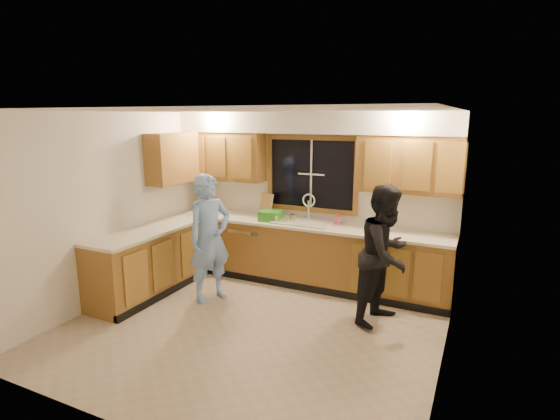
# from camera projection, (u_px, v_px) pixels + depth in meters

# --- Properties ---
(floor) EXTENTS (4.20, 4.20, 0.00)m
(floor) POSITION_uv_depth(u_px,v_px,m) (251.00, 328.00, 5.13)
(floor) COLOR tan
(floor) RESTS_ON ground
(ceiling) EXTENTS (4.20, 4.20, 0.00)m
(ceiling) POSITION_uv_depth(u_px,v_px,m) (247.00, 110.00, 4.61)
(ceiling) COLOR white
(wall_back) EXTENTS (4.20, 0.00, 4.20)m
(wall_back) POSITION_uv_depth(u_px,v_px,m) (311.00, 197.00, 6.55)
(wall_back) COLOR white
(wall_back) RESTS_ON ground
(wall_left) EXTENTS (0.00, 3.80, 3.80)m
(wall_left) POSITION_uv_depth(u_px,v_px,m) (110.00, 208.00, 5.75)
(wall_left) COLOR white
(wall_left) RESTS_ON ground
(wall_right) EXTENTS (0.00, 3.80, 3.80)m
(wall_right) POSITION_uv_depth(u_px,v_px,m) (450.00, 249.00, 3.99)
(wall_right) COLOR white
(wall_right) RESTS_ON ground
(base_cabinets_back) EXTENTS (4.20, 0.60, 0.88)m
(base_cabinets_back) POSITION_uv_depth(u_px,v_px,m) (303.00, 254.00, 6.45)
(base_cabinets_back) COLOR olive
(base_cabinets_back) RESTS_ON ground
(base_cabinets_left) EXTENTS (0.60, 1.90, 0.88)m
(base_cabinets_left) POSITION_uv_depth(u_px,v_px,m) (150.00, 262.00, 6.10)
(base_cabinets_left) COLOR olive
(base_cabinets_left) RESTS_ON ground
(countertop_back) EXTENTS (4.20, 0.63, 0.04)m
(countertop_back) POSITION_uv_depth(u_px,v_px,m) (303.00, 224.00, 6.34)
(countertop_back) COLOR beige
(countertop_back) RESTS_ON base_cabinets_back
(countertop_left) EXTENTS (0.63, 1.90, 0.04)m
(countertop_left) POSITION_uv_depth(u_px,v_px,m) (149.00, 231.00, 6.00)
(countertop_left) COLOR beige
(countertop_left) RESTS_ON base_cabinets_left
(upper_cabinets_left) EXTENTS (1.35, 0.33, 0.75)m
(upper_cabinets_left) POSITION_uv_depth(u_px,v_px,m) (224.00, 156.00, 6.88)
(upper_cabinets_left) COLOR olive
(upper_cabinets_left) RESTS_ON wall_back
(upper_cabinets_right) EXTENTS (1.35, 0.33, 0.75)m
(upper_cabinets_right) POSITION_uv_depth(u_px,v_px,m) (409.00, 164.00, 5.68)
(upper_cabinets_right) COLOR olive
(upper_cabinets_right) RESTS_ON wall_back
(upper_cabinets_return) EXTENTS (0.33, 0.90, 0.75)m
(upper_cabinets_return) POSITION_uv_depth(u_px,v_px,m) (173.00, 158.00, 6.55)
(upper_cabinets_return) COLOR olive
(upper_cabinets_return) RESTS_ON wall_left
(soffit) EXTENTS (4.20, 0.35, 0.30)m
(soffit) POSITION_uv_depth(u_px,v_px,m) (308.00, 123.00, 6.16)
(soffit) COLOR white
(soffit) RESTS_ON wall_back
(window_frame) EXTENTS (1.44, 0.03, 1.14)m
(window_frame) POSITION_uv_depth(u_px,v_px,m) (311.00, 174.00, 6.46)
(window_frame) COLOR black
(window_frame) RESTS_ON wall_back
(sink) EXTENTS (0.86, 0.52, 0.57)m
(sink) POSITION_uv_depth(u_px,v_px,m) (304.00, 226.00, 6.37)
(sink) COLOR silver
(sink) RESTS_ON countertop_back
(dishwasher) EXTENTS (0.60, 0.56, 0.82)m
(dishwasher) POSITION_uv_depth(u_px,v_px,m) (252.00, 249.00, 6.81)
(dishwasher) COLOR white
(dishwasher) RESTS_ON floor
(stove) EXTENTS (0.58, 0.75, 0.90)m
(stove) POSITION_uv_depth(u_px,v_px,m) (119.00, 275.00, 5.60)
(stove) COLOR white
(stove) RESTS_ON floor
(man) EXTENTS (0.62, 0.74, 1.71)m
(man) POSITION_uv_depth(u_px,v_px,m) (210.00, 238.00, 5.79)
(man) COLOR #79A3E5
(man) RESTS_ON floor
(woman) EXTENTS (0.85, 0.97, 1.68)m
(woman) POSITION_uv_depth(u_px,v_px,m) (386.00, 255.00, 5.15)
(woman) COLOR black
(woman) RESTS_ON floor
(knife_block) EXTENTS (0.15, 0.13, 0.24)m
(knife_block) POSITION_uv_depth(u_px,v_px,m) (207.00, 203.00, 7.20)
(knife_block) COLOR olive
(knife_block) RESTS_ON countertop_back
(cutting_board) EXTENTS (0.28, 0.19, 0.35)m
(cutting_board) POSITION_uv_depth(u_px,v_px,m) (266.00, 204.00, 6.79)
(cutting_board) COLOR tan
(cutting_board) RESTS_ON countertop_back
(dish_crate) EXTENTS (0.35, 0.33, 0.15)m
(dish_crate) POSITION_uv_depth(u_px,v_px,m) (271.00, 216.00, 6.49)
(dish_crate) COLOR #328F25
(dish_crate) RESTS_ON countertop_back
(soap_bottle) EXTENTS (0.09, 0.09, 0.17)m
(soap_bottle) POSITION_uv_depth(u_px,v_px,m) (337.00, 218.00, 6.27)
(soap_bottle) COLOR #F25C85
(soap_bottle) RESTS_ON countertop_back
(bowl) EXTENTS (0.20, 0.20, 0.05)m
(bowl) POSITION_uv_depth(u_px,v_px,m) (384.00, 230.00, 5.85)
(bowl) COLOR silver
(bowl) RESTS_ON countertop_back
(can_left) EXTENTS (0.08, 0.08, 0.11)m
(can_left) POSITION_uv_depth(u_px,v_px,m) (276.00, 219.00, 6.33)
(can_left) COLOR #B6AA8C
(can_left) RESTS_ON countertop_back
(can_right) EXTENTS (0.07, 0.07, 0.13)m
(can_right) POSITION_uv_depth(u_px,v_px,m) (292.00, 219.00, 6.33)
(can_right) COLOR #B6AA8C
(can_right) RESTS_ON countertop_back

